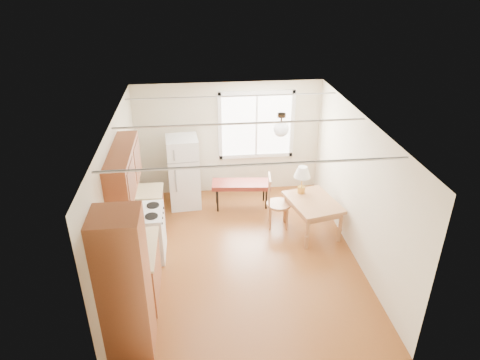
{
  "coord_description": "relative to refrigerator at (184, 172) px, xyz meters",
  "views": [
    {
      "loc": [
        -0.7,
        -6.18,
        4.69
      ],
      "look_at": [
        0.05,
        0.71,
        1.15
      ],
      "focal_mm": 32.0,
      "sensor_mm": 36.0,
      "label": 1
    }
  ],
  "objects": [
    {
      "name": "table_lamp",
      "position": [
        2.27,
        -0.98,
        0.31
      ],
      "size": [
        0.32,
        0.32,
        0.56
      ],
      "rotation": [
        0.0,
        0.0,
        0.08
      ],
      "color": "gold",
      "rests_on": "dining_table"
    },
    {
      "name": "coffee_maker",
      "position": [
        -0.72,
        -3.05,
        0.27
      ],
      "size": [
        0.22,
        0.26,
        0.38
      ],
      "rotation": [
        0.0,
        0.0,
        -0.13
      ],
      "color": "black",
      "rests_on": "kitchen_run"
    },
    {
      "name": "bench",
      "position": [
        1.19,
        -0.2,
        -0.27
      ],
      "size": [
        1.26,
        0.57,
        0.56
      ],
      "rotation": [
        0.0,
        0.0,
        -0.1
      ],
      "color": "maroon",
      "rests_on": "ground"
    },
    {
      "name": "dining_table",
      "position": [
        2.43,
        -1.32,
        -0.19
      ],
      "size": [
        1.04,
        1.24,
        0.68
      ],
      "rotation": [
        0.0,
        0.0,
        0.22
      ],
      "color": "#935E38",
      "rests_on": "ground"
    },
    {
      "name": "room_shell",
      "position": [
        1.0,
        -1.93,
        0.48
      ],
      "size": [
        4.6,
        5.6,
        2.62
      ],
      "color": "#5D2F13",
      "rests_on": "ground"
    },
    {
      "name": "chair",
      "position": [
        1.73,
        -1.04,
        -0.15
      ],
      "size": [
        0.49,
        0.48,
        1.08
      ],
      "rotation": [
        0.0,
        0.0,
        -0.12
      ],
      "color": "#935E38",
      "rests_on": "ground"
    },
    {
      "name": "window_unit",
      "position": [
        1.6,
        0.54,
        0.78
      ],
      "size": [
        1.64,
        0.05,
        1.51
      ],
      "color": "white",
      "rests_on": "room_shell"
    },
    {
      "name": "refrigerator",
      "position": [
        0.0,
        0.0,
        0.0
      ],
      "size": [
        0.68,
        0.69,
        1.54
      ],
      "rotation": [
        0.0,
        0.0,
        0.07
      ],
      "color": "white",
      "rests_on": "ground"
    },
    {
      "name": "kettle",
      "position": [
        -0.79,
        -2.79,
        0.22
      ],
      "size": [
        0.11,
        0.11,
        0.22
      ],
      "color": "red",
      "rests_on": "kitchen_run"
    },
    {
      "name": "kitchen_run",
      "position": [
        -0.72,
        -2.56,
        0.07
      ],
      "size": [
        0.65,
        3.4,
        2.2
      ],
      "color": "brown",
      "rests_on": "ground"
    },
    {
      "name": "pendant_light",
      "position": [
        1.7,
        -1.53,
        1.47
      ],
      "size": [
        0.26,
        0.26,
        0.4
      ],
      "color": "#302215",
      "rests_on": "room_shell"
    }
  ]
}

